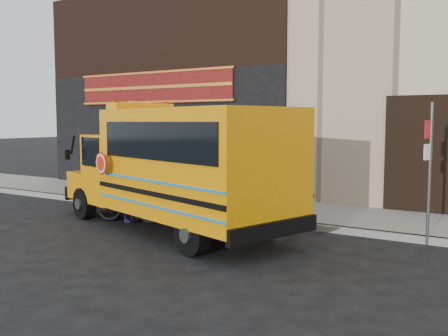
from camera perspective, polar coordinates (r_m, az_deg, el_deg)
name	(u,v)px	position (r m, az deg, el deg)	size (l,w,h in m)	color
ground	(173,242)	(10.47, -5.86, -8.38)	(120.00, 120.00, 0.00)	black
curb	(237,218)	(12.57, 1.44, -5.69)	(40.00, 0.20, 0.15)	gray
sidewalk	(264,209)	(13.86, 4.60, -4.67)	(40.00, 3.00, 0.15)	gray
building	(342,23)	(19.87, 13.37, 15.78)	(20.00, 10.70, 12.00)	#C6B394
school_bus	(179,165)	(11.10, -5.22, 0.30)	(7.22, 4.14, 2.92)	black
sign_pole	(429,166)	(10.71, 22.41, 0.16)	(0.13, 0.24, 2.86)	#454D48
bicycle	(129,201)	(12.47, -10.85, -3.68)	(0.51, 1.81, 1.09)	black
cyclist	(130,185)	(12.34, -10.64, -1.97)	(0.68, 0.44, 1.86)	black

